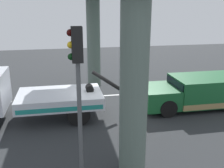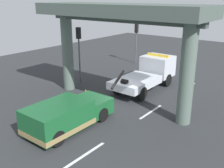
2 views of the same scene
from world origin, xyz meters
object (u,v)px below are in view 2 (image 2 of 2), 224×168
object	(u,v)px
traffic_light_near	(79,43)
traffic_light_far	(136,35)
traffic_cone_orange	(86,94)
towed_van_green	(67,115)
tow_truck_white	(149,73)

from	to	relation	value
traffic_light_near	traffic_light_far	distance (m)	8.51
traffic_light_far	traffic_cone_orange	size ratio (longest dim) A/B	5.95
towed_van_green	traffic_cone_orange	distance (m)	4.55
tow_truck_white	traffic_light_far	distance (m)	8.11
tow_truck_white	towed_van_green	bearing A→B (deg)	-179.98
towed_van_green	traffic_light_near	world-z (taller)	traffic_light_near
towed_van_green	traffic_cone_orange	size ratio (longest dim) A/B	7.39
tow_truck_white	traffic_light_near	distance (m)	6.07
traffic_light_near	traffic_light_far	world-z (taller)	traffic_light_near
traffic_light_near	towed_van_green	bearing A→B (deg)	-140.75
traffic_light_far	traffic_cone_orange	bearing A→B (deg)	-165.34
towed_van_green	traffic_light_far	size ratio (longest dim) A/B	1.24
tow_truck_white	traffic_light_far	xyz separation A→B (m)	(6.02, 5.11, 1.85)
traffic_light_far	traffic_cone_orange	world-z (taller)	traffic_light_far
tow_truck_white	traffic_light_near	world-z (taller)	traffic_light_near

